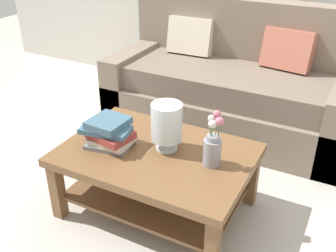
{
  "coord_description": "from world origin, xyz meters",
  "views": [
    {
      "loc": [
        0.98,
        -2.15,
        1.7
      ],
      "look_at": [
        -0.01,
        -0.26,
        0.54
      ],
      "focal_mm": 42.26,
      "sensor_mm": 36.0,
      "label": 1
    }
  ],
  "objects": [
    {
      "name": "ground_plane",
      "position": [
        0.0,
        0.0,
        0.0
      ],
      "size": [
        10.0,
        10.0,
        0.0
      ],
      "primitive_type": "plane",
      "color": "#B7B2A8"
    },
    {
      "name": "glass_hurricane_vase",
      "position": [
        0.03,
        -0.35,
        0.61
      ],
      "size": [
        0.19,
        0.19,
        0.3
      ],
      "color": "silver",
      "rests_on": "coffee_table"
    },
    {
      "name": "flower_pitcher",
      "position": [
        0.33,
        -0.38,
        0.56
      ],
      "size": [
        0.11,
        0.1,
        0.33
      ],
      "color": "gray",
      "rests_on": "coffee_table"
    },
    {
      "name": "couch",
      "position": [
        0.0,
        0.89,
        0.36
      ],
      "size": [
        2.03,
        0.9,
        1.06
      ],
      "color": "#7A6B5B",
      "rests_on": "ground"
    },
    {
      "name": "coffee_table",
      "position": [
        -0.01,
        -0.41,
        0.32
      ],
      "size": [
        1.13,
        0.79,
        0.44
      ],
      "color": "brown",
      "rests_on": "ground"
    },
    {
      "name": "book_stack_main",
      "position": [
        -0.29,
        -0.48,
        0.52
      ],
      "size": [
        0.32,
        0.24,
        0.18
      ],
      "color": "slate",
      "rests_on": "coffee_table"
    }
  ]
}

